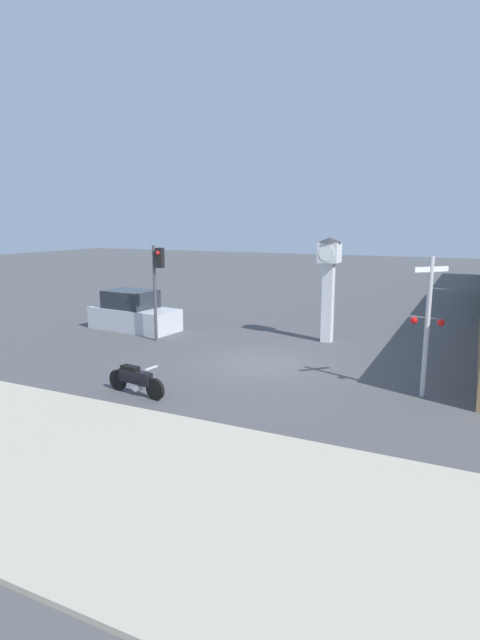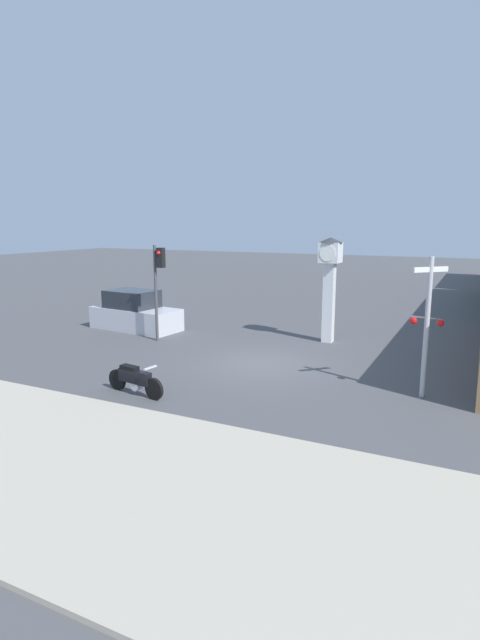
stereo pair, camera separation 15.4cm
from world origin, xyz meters
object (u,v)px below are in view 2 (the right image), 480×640
clock_tower (330,274)px  motorcycle (135,380)px  parked_car (135,313)px  railroad_crossing_signal (427,322)px  traffic_light (158,276)px

clock_tower → motorcycle: bearing=-109.7°
motorcycle → parked_car: (-5.59, 7.23, 0.30)m
railroad_crossing_signal → traffic_light: bearing=167.3°
motorcycle → clock_tower: 9.53m
motorcycle → clock_tower: bearing=78.7°
traffic_light → railroad_crossing_signal: 10.88m
clock_tower → traffic_light: 6.94m
clock_tower → railroad_crossing_signal: 6.84m
traffic_light → railroad_crossing_signal: size_ratio=1.00×
traffic_light → railroad_crossing_signal: (10.60, -2.39, -0.57)m
motorcycle → traffic_light: (-3.20, 5.79, 2.28)m
traffic_light → parked_car: (-2.39, 1.43, -1.97)m
traffic_light → parked_car: traffic_light is taller
parked_car → traffic_light: bearing=-25.3°
clock_tower → traffic_light: bearing=-155.3°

